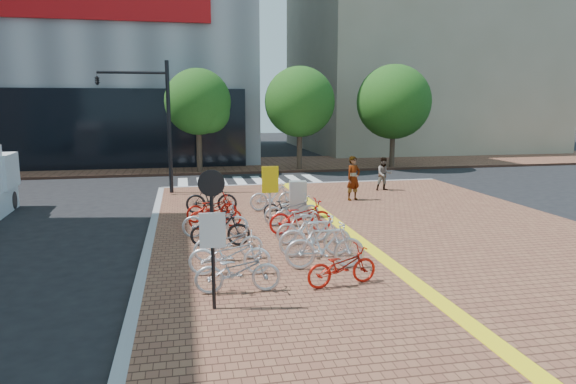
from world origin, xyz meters
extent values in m
plane|color=black|center=(0.00, 0.00, 0.00)|extent=(120.00, 120.00, 0.00)
cube|color=brown|center=(3.00, -5.00, 0.07)|extent=(14.00, 34.00, 0.15)
cube|color=yellow|center=(2.00, -5.00, 0.16)|extent=(0.40, 34.00, 0.01)
cube|color=gray|center=(-4.00, -5.00, 0.08)|extent=(0.25, 34.00, 0.15)
cube|color=gray|center=(3.00, 12.00, 0.08)|extent=(14.00, 0.25, 0.15)
cube|color=brown|center=(0.00, 21.00, 0.07)|extent=(70.00, 8.00, 0.15)
cube|color=gray|center=(18.00, 32.00, 9.00)|extent=(20.00, 18.00, 18.00)
cube|color=silver|center=(-3.00, 14.00, 0.01)|extent=(0.50, 4.00, 0.01)
cube|color=silver|center=(-2.00, 14.00, 0.01)|extent=(0.50, 4.00, 0.01)
cube|color=silver|center=(-1.00, 14.00, 0.01)|extent=(0.50, 4.00, 0.01)
cube|color=silver|center=(0.00, 14.00, 0.01)|extent=(0.50, 4.00, 0.01)
cube|color=silver|center=(1.00, 14.00, 0.01)|extent=(0.50, 4.00, 0.01)
cube|color=silver|center=(2.00, 14.00, 0.01)|extent=(0.50, 4.00, 0.01)
cube|color=silver|center=(3.00, 14.00, 0.01)|extent=(0.50, 4.00, 0.01)
cube|color=silver|center=(4.00, 14.00, 0.01)|extent=(0.50, 4.00, 0.01)
cylinder|color=#38281E|center=(-2.00, 17.50, 1.45)|extent=(0.32, 0.32, 2.60)
sphere|color=#194714|center=(-2.00, 17.50, 4.20)|extent=(3.80, 3.80, 3.80)
sphere|color=#194714|center=(-1.40, 17.20, 3.60)|extent=(2.40, 2.40, 2.40)
cylinder|color=#38281E|center=(4.00, 17.50, 1.45)|extent=(0.32, 0.32, 2.60)
sphere|color=#194714|center=(4.00, 17.50, 4.20)|extent=(4.20, 4.20, 4.20)
sphere|color=#194714|center=(4.60, 17.20, 3.60)|extent=(2.40, 2.40, 2.40)
cylinder|color=#38281E|center=(10.00, 17.50, 1.45)|extent=(0.32, 0.32, 2.60)
sphere|color=#194714|center=(10.00, 17.50, 4.20)|extent=(4.60, 4.60, 4.60)
sphere|color=#194714|center=(10.60, 17.20, 3.60)|extent=(2.40, 2.40, 2.40)
imported|color=#BAB9BF|center=(-1.92, -2.51, 0.62)|extent=(1.83, 0.72, 0.94)
imported|color=white|center=(-1.98, -1.34, 0.65)|extent=(1.97, 0.89, 1.00)
imported|color=silver|center=(-1.90, -0.19, 0.61)|extent=(1.80, 0.71, 0.93)
imported|color=black|center=(-2.01, 1.12, 0.65)|extent=(1.69, 0.59, 1.00)
imported|color=silver|center=(-2.09, 2.10, 0.67)|extent=(2.05, 1.00, 1.03)
imported|color=#B2180C|center=(-2.01, 3.34, 0.60)|extent=(1.76, 0.79, 0.89)
imported|color=#A4140B|center=(-2.05, 4.32, 0.61)|extent=(1.83, 0.93, 0.92)
imported|color=black|center=(-2.00, 5.56, 0.70)|extent=(1.88, 0.69, 1.10)
imported|color=#B5180C|center=(0.35, -2.55, 0.58)|extent=(1.73, 0.87, 0.87)
imported|color=silver|center=(0.29, -1.37, 0.73)|extent=(1.98, 0.72, 1.17)
imported|color=silver|center=(0.32, -0.37, 0.72)|extent=(1.94, 0.69, 1.14)
imported|color=silver|center=(0.31, 0.98, 0.63)|extent=(1.64, 0.65, 0.96)
imported|color=red|center=(0.51, 2.11, 0.67)|extent=(2.03, 0.84, 1.04)
imported|color=#B0AFB4|center=(0.49, 3.27, 0.65)|extent=(1.93, 0.79, 0.99)
imported|color=black|center=(0.47, 4.37, 0.57)|extent=(1.67, 0.82, 0.84)
imported|color=silver|center=(0.28, 5.65, 0.68)|extent=(1.81, 0.65, 1.07)
imported|color=gray|center=(3.88, 7.07, 1.06)|extent=(0.78, 0.65, 1.82)
imported|color=#464C59|center=(6.04, 9.07, 0.91)|extent=(0.78, 0.63, 1.52)
cube|color=#BABABF|center=(0.92, 4.33, 0.79)|extent=(0.63, 0.50, 1.28)
cylinder|color=#B7B7BC|center=(-0.26, 3.16, 1.11)|extent=(0.08, 0.08, 1.92)
cube|color=yellow|center=(-0.26, 3.11, 1.69)|extent=(0.53, 0.06, 0.85)
cylinder|color=black|center=(-2.46, -3.29, 1.50)|extent=(0.08, 0.08, 2.70)
cylinder|color=black|center=(-2.46, -3.35, 2.62)|extent=(0.50, 0.06, 0.50)
cube|color=silver|center=(-2.46, -3.35, 1.72)|extent=(0.50, 0.06, 0.67)
cylinder|color=black|center=(-3.50, 10.42, 3.03)|extent=(0.17, 0.17, 5.77)
cylinder|color=black|center=(-4.94, 10.42, 5.39)|extent=(2.88, 0.12, 0.12)
imported|color=black|center=(-6.38, 10.42, 5.10)|extent=(0.25, 1.19, 0.48)
cylinder|color=black|center=(-9.56, 8.63, 0.35)|extent=(0.25, 0.71, 0.70)
camera|label=1|loc=(-2.97, -12.81, 4.06)|focal=32.00mm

